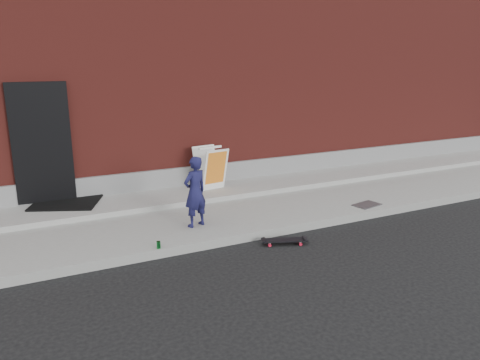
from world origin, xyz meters
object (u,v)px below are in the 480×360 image
pizza_sign (211,168)px  skateboard (284,240)px  soda_can (159,245)px  child (195,192)px

pizza_sign → skateboard: bearing=-88.0°
pizza_sign → soda_can: 3.12m
pizza_sign → soda_can: (-1.88, -2.44, -0.49)m
child → skateboard: (1.13, -1.06, -0.69)m
child → soda_can: size_ratio=10.85×
pizza_sign → soda_can: size_ratio=8.00×
skateboard → pizza_sign: (-0.10, 2.83, 0.63)m
skateboard → pizza_sign: 2.90m
skateboard → soda_can: soda_can is taller
child → pizza_sign: child is taller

